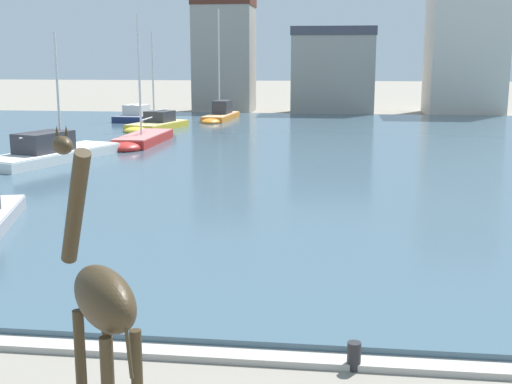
% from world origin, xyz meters
% --- Properties ---
extents(harbor_water, '(76.50, 49.97, 0.24)m').
position_xyz_m(harbor_water, '(0.00, 33.08, 0.12)').
color(harbor_water, '#3D5666').
rests_on(harbor_water, ground).
extents(quay_edge_coping, '(76.50, 0.50, 0.12)m').
position_xyz_m(quay_edge_coping, '(0.00, 7.85, 0.06)').
color(quay_edge_coping, '#ADA89E').
rests_on(quay_edge_coping, ground).
extents(giraffe_statue, '(1.90, 2.15, 4.40)m').
position_xyz_m(giraffe_statue, '(-2.03, 4.62, 2.25)').
color(giraffe_statue, '#382B19').
rests_on(giraffe_statue, ground).
extents(sailboat_red, '(2.00, 7.23, 7.60)m').
position_xyz_m(sailboat_red, '(-10.72, 34.80, 0.43)').
color(sailboat_red, red).
rests_on(sailboat_red, ground).
extents(sailboat_orange, '(2.19, 7.31, 9.07)m').
position_xyz_m(sailboat_orange, '(-8.91, 50.94, 0.59)').
color(sailboat_orange, orange).
rests_on(sailboat_orange, ground).
extents(sailboat_navy, '(2.79, 6.31, 8.65)m').
position_xyz_m(sailboat_navy, '(-15.40, 50.10, 0.53)').
color(sailboat_navy, navy).
rests_on(sailboat_navy, ground).
extents(sailboat_white, '(4.88, 9.37, 6.53)m').
position_xyz_m(sailboat_white, '(-13.06, 28.74, 0.56)').
color(sailboat_white, white).
rests_on(sailboat_white, ground).
extents(sailboat_yellow, '(3.70, 6.43, 7.07)m').
position_xyz_m(sailboat_yellow, '(-12.26, 43.22, 0.50)').
color(sailboat_yellow, gold).
rests_on(sailboat_yellow, ground).
extents(mooring_bollard, '(0.24, 0.24, 0.50)m').
position_xyz_m(mooring_bollard, '(1.30, 7.70, 0.25)').
color(mooring_bollard, '#232326').
rests_on(mooring_bollard, ground).
extents(townhouse_wide_warehouse, '(5.73, 5.13, 10.91)m').
position_xyz_m(townhouse_wide_warehouse, '(-10.47, 62.36, 5.47)').
color(townhouse_wide_warehouse, gray).
rests_on(townhouse_wide_warehouse, ground).
extents(townhouse_end_terrace, '(7.65, 6.89, 8.01)m').
position_xyz_m(townhouse_end_terrace, '(0.15, 60.89, 4.02)').
color(townhouse_end_terrace, gray).
rests_on(townhouse_end_terrace, ground).
extents(townhouse_corner_house, '(6.86, 7.12, 13.30)m').
position_xyz_m(townhouse_corner_house, '(12.26, 62.03, 6.66)').
color(townhouse_corner_house, beige).
rests_on(townhouse_corner_house, ground).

